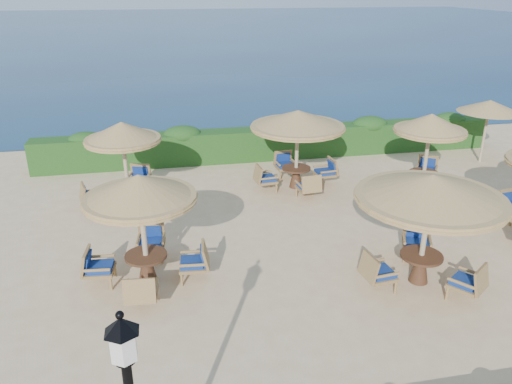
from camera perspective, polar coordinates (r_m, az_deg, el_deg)
name	(u,v)px	position (r m, az deg, el deg)	size (l,w,h in m)	color
ground	(332,243)	(13.51, 8.72, -5.82)	(120.00, 120.00, 0.00)	beige
sea	(182,28)	(81.47, -8.45, 18.06)	(160.00, 160.00, 0.00)	#0B2647
hedge	(273,143)	(19.68, 1.93, 5.60)	(18.00, 0.90, 1.20)	#194014
extra_parasol	(490,106)	(20.72, 25.14, 8.85)	(2.30, 2.30, 2.41)	tan
cafe_set_0	(142,214)	(11.23, -12.92, -2.44)	(2.85, 2.85, 2.65)	tan
cafe_set_1	(429,202)	(11.47, 19.21, -1.14)	(3.30, 3.30, 2.65)	tan
cafe_set_3	(124,151)	(15.50, -14.85, 4.57)	(2.67, 2.69, 2.65)	tan
cafe_set_4	(297,133)	(16.38, 4.76, 6.71)	(3.10, 3.10, 2.65)	tan
cafe_set_5	(429,137)	(16.81, 19.15, 5.91)	(2.28, 2.70, 2.65)	tan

